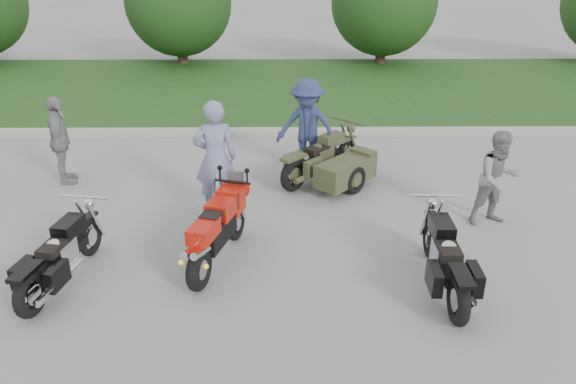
{
  "coord_description": "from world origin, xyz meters",
  "views": [
    {
      "loc": [
        0.54,
        -6.52,
        4.27
      ],
      "look_at": [
        0.61,
        1.05,
        0.8
      ],
      "focal_mm": 35.0,
      "sensor_mm": 36.0,
      "label": 1
    }
  ],
  "objects_px": {
    "cruiser_right": "(446,262)",
    "person_stripe": "(215,158)",
    "cruiser_left": "(59,259)",
    "cruiser_sidecar": "(334,166)",
    "person_denim": "(307,127)",
    "person_grey": "(498,179)",
    "sportbike_red": "(217,229)",
    "person_back": "(60,141)"
  },
  "relations": [
    {
      "from": "sportbike_red",
      "to": "person_stripe",
      "type": "bearing_deg",
      "value": 112.21
    },
    {
      "from": "person_stripe",
      "to": "cruiser_right",
      "type": "bearing_deg",
      "value": 136.3
    },
    {
      "from": "person_grey",
      "to": "cruiser_sidecar",
      "type": "bearing_deg",
      "value": 135.26
    },
    {
      "from": "person_stripe",
      "to": "person_denim",
      "type": "xyz_separation_m",
      "value": [
        1.57,
        1.72,
        -0.04
      ]
    },
    {
      "from": "sportbike_red",
      "to": "person_denim",
      "type": "height_order",
      "value": "person_denim"
    },
    {
      "from": "sportbike_red",
      "to": "person_back",
      "type": "distance_m",
      "value": 4.33
    },
    {
      "from": "cruiser_sidecar",
      "to": "person_stripe",
      "type": "xyz_separation_m",
      "value": [
        -2.05,
        -1.05,
        0.58
      ]
    },
    {
      "from": "person_stripe",
      "to": "person_denim",
      "type": "bearing_deg",
      "value": -139.93
    },
    {
      "from": "sportbike_red",
      "to": "cruiser_left",
      "type": "height_order",
      "value": "sportbike_red"
    },
    {
      "from": "cruiser_right",
      "to": "person_denim",
      "type": "bearing_deg",
      "value": 113.53
    },
    {
      "from": "cruiser_right",
      "to": "person_back",
      "type": "height_order",
      "value": "person_back"
    },
    {
      "from": "cruiser_sidecar",
      "to": "cruiser_left",
      "type": "bearing_deg",
      "value": -96.2
    },
    {
      "from": "person_back",
      "to": "person_denim",
      "type": "bearing_deg",
      "value": -99.91
    },
    {
      "from": "person_denim",
      "to": "sportbike_red",
      "type": "bearing_deg",
      "value": -94.97
    },
    {
      "from": "person_grey",
      "to": "person_denim",
      "type": "bearing_deg",
      "value": 130.26
    },
    {
      "from": "cruiser_right",
      "to": "person_denim",
      "type": "xyz_separation_m",
      "value": [
        -1.65,
        4.06,
        0.51
      ]
    },
    {
      "from": "person_grey",
      "to": "person_denim",
      "type": "xyz_separation_m",
      "value": [
        -2.93,
        2.16,
        0.15
      ]
    },
    {
      "from": "sportbike_red",
      "to": "person_grey",
      "type": "height_order",
      "value": "person_grey"
    },
    {
      "from": "cruiser_left",
      "to": "person_grey",
      "type": "relative_size",
      "value": 1.32
    },
    {
      "from": "person_back",
      "to": "sportbike_red",
      "type": "bearing_deg",
      "value": -148.11
    },
    {
      "from": "cruiser_sidecar",
      "to": "person_grey",
      "type": "distance_m",
      "value": 2.9
    },
    {
      "from": "cruiser_left",
      "to": "person_grey",
      "type": "bearing_deg",
      "value": 25.98
    },
    {
      "from": "cruiser_left",
      "to": "person_stripe",
      "type": "relative_size",
      "value": 1.06
    },
    {
      "from": "person_grey",
      "to": "person_stripe",
      "type": "bearing_deg",
      "value": 161.02
    },
    {
      "from": "cruiser_right",
      "to": "person_stripe",
      "type": "xyz_separation_m",
      "value": [
        -3.21,
        2.34,
        0.54
      ]
    },
    {
      "from": "sportbike_red",
      "to": "cruiser_sidecar",
      "type": "xyz_separation_m",
      "value": [
        1.87,
        2.71,
        -0.16
      ]
    },
    {
      "from": "cruiser_left",
      "to": "cruiser_sidecar",
      "type": "relative_size",
      "value": 1.05
    },
    {
      "from": "cruiser_left",
      "to": "person_stripe",
      "type": "xyz_separation_m",
      "value": [
        1.85,
        2.19,
        0.56
      ]
    },
    {
      "from": "person_denim",
      "to": "person_stripe",
      "type": "bearing_deg",
      "value": -114.97
    },
    {
      "from": "person_denim",
      "to": "person_back",
      "type": "bearing_deg",
      "value": -156.99
    },
    {
      "from": "cruiser_sidecar",
      "to": "cruiser_right",
      "type": "bearing_deg",
      "value": -27.02
    },
    {
      "from": "cruiser_right",
      "to": "person_stripe",
      "type": "relative_size",
      "value": 1.12
    },
    {
      "from": "person_back",
      "to": "person_stripe",
      "type": "bearing_deg",
      "value": -128.42
    },
    {
      "from": "cruiser_sidecar",
      "to": "person_denim",
      "type": "distance_m",
      "value": 0.98
    },
    {
      "from": "cruiser_left",
      "to": "person_grey",
      "type": "distance_m",
      "value": 6.6
    },
    {
      "from": "cruiser_left",
      "to": "person_stripe",
      "type": "distance_m",
      "value": 2.92
    },
    {
      "from": "sportbike_red",
      "to": "cruiser_left",
      "type": "relative_size",
      "value": 0.95
    },
    {
      "from": "cruiser_left",
      "to": "person_denim",
      "type": "xyz_separation_m",
      "value": [
        3.42,
        3.91,
        0.53
      ]
    },
    {
      "from": "cruiser_sidecar",
      "to": "person_stripe",
      "type": "bearing_deg",
      "value": -108.75
    },
    {
      "from": "cruiser_sidecar",
      "to": "person_grey",
      "type": "xyz_separation_m",
      "value": [
        2.45,
        -1.5,
        0.39
      ]
    },
    {
      "from": "cruiser_right",
      "to": "person_back",
      "type": "distance_m",
      "value": 7.2
    },
    {
      "from": "sportbike_red",
      "to": "person_back",
      "type": "height_order",
      "value": "person_back"
    }
  ]
}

